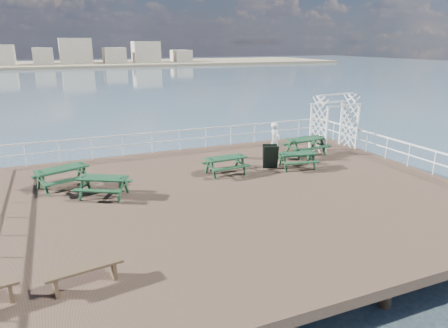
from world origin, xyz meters
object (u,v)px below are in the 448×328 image
person (275,141)px  picnic_table_d (103,183)px  picnic_table_c (306,143)px  flat_bench_near (85,271)px  trellis_arbor (334,125)px  picnic_table_a (62,173)px  picnic_table_b (226,162)px  picnic_table_e (297,157)px

person → picnic_table_d: bearing=161.0°
picnic_table_c → flat_bench_near: 13.60m
picnic_table_c → picnic_table_d: size_ratio=0.99×
flat_bench_near → trellis_arbor: bearing=22.3°
picnic_table_a → flat_bench_near: picnic_table_a is taller
picnic_table_a → picnic_table_b: bearing=-26.9°
picnic_table_a → picnic_table_c: (11.50, 0.39, 0.03)m
picnic_table_d → picnic_table_e: bearing=30.1°
picnic_table_b → picnic_table_d: picnic_table_d is taller
picnic_table_b → flat_bench_near: bearing=-137.9°
picnic_table_b → picnic_table_e: (3.32, -0.49, -0.03)m
trellis_arbor → picnic_table_b: bearing=-173.2°
picnic_table_e → flat_bench_near: bearing=-138.2°
picnic_table_a → flat_bench_near: bearing=-107.4°
picnic_table_a → picnic_table_c: picnic_table_c is taller
flat_bench_near → picnic_table_d: bearing=70.0°
picnic_table_a → flat_bench_near: 7.27m
picnic_table_d → trellis_arbor: size_ratio=0.75×
picnic_table_b → trellis_arbor: bearing=10.0°
picnic_table_a → picnic_table_d: size_ratio=1.04×
picnic_table_a → flat_bench_near: (0.26, -7.27, -0.22)m
picnic_table_d → flat_bench_near: bearing=-72.3°
flat_bench_near → trellis_arbor: 15.49m
picnic_table_b → picnic_table_a: bearing=169.1°
picnic_table_a → picnic_table_e: picnic_table_a is taller
picnic_table_e → picnic_table_d: bearing=-168.3°
picnic_table_b → picnic_table_c: 5.10m
picnic_table_b → flat_bench_near: size_ratio=1.01×
picnic_table_b → trellis_arbor: size_ratio=0.62×
picnic_table_e → picnic_table_a: bearing=-177.6°
picnic_table_d → picnic_table_e: 8.52m
picnic_table_d → trellis_arbor: bearing=39.7°
picnic_table_b → flat_bench_near: (-6.29, -6.40, -0.16)m
picnic_table_c → trellis_arbor: 2.12m
picnic_table_c → picnic_table_d: (-10.14, -1.97, -0.08)m
picnic_table_a → picnic_table_d: picnic_table_a is taller
picnic_table_b → picnic_table_c: size_ratio=0.83×
picnic_table_a → picnic_table_c: size_ratio=1.05×
picnic_table_d → trellis_arbor: (12.11, 2.37, 0.77)m
picnic_table_d → person: 8.47m
flat_bench_near → picnic_table_e: bearing=22.5°
picnic_table_a → trellis_arbor: bearing=-16.1°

